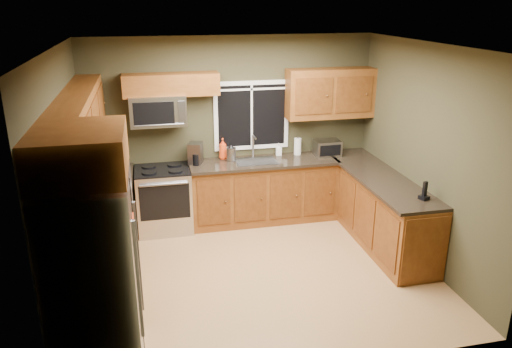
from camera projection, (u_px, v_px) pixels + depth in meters
name	position (u px, v px, depth m)	size (l,w,h in m)	color
floor	(258.00, 271.00, 6.14)	(4.20, 4.20, 0.00)	#A27647
ceiling	(259.00, 46.00, 5.24)	(4.20, 4.20, 0.00)	white
back_wall	(231.00, 130.00, 7.35)	(4.20, 4.20, 0.00)	#35321F
front_wall	(307.00, 237.00, 4.03)	(4.20, 4.20, 0.00)	#35321F
left_wall	(65.00, 182.00, 5.26)	(3.60, 3.60, 0.00)	#35321F
right_wall	(425.00, 156.00, 6.12)	(3.60, 3.60, 0.00)	#35321F
window	(252.00, 115.00, 7.33)	(1.12, 0.03, 1.02)	white
base_cabinets_left	(105.00, 236.00, 6.06)	(0.60, 2.65, 0.90)	brown
countertop_left	(104.00, 200.00, 5.91)	(0.65, 2.65, 0.04)	black
base_cabinets_back	(263.00, 191.00, 7.46)	(2.17, 0.60, 0.90)	brown
countertop_back	(264.00, 162.00, 7.28)	(2.17, 0.65, 0.04)	black
base_cabinets_peninsula	(377.00, 208.00, 6.86)	(0.60, 2.52, 0.90)	brown
countertop_peninsula	(378.00, 176.00, 6.70)	(0.65, 2.50, 0.04)	black
upper_cabinets_left	(80.00, 123.00, 5.57)	(0.33, 2.65, 0.72)	brown
upper_cabinets_back_left	(171.00, 84.00, 6.78)	(1.30, 0.33, 0.30)	brown
upper_cabinets_back_right	(330.00, 93.00, 7.32)	(1.30, 0.33, 0.72)	brown
upper_cabinet_over_fridge	(79.00, 153.00, 3.91)	(0.72, 0.90, 0.38)	brown
refrigerator	(95.00, 278.00, 4.29)	(0.74, 0.90, 1.80)	#B7B7BC
range	(164.00, 199.00, 7.12)	(0.76, 0.69, 0.94)	#B7B7BC
microwave	(158.00, 110.00, 6.83)	(0.76, 0.41, 0.42)	#B7B7BC
sink	(256.00, 160.00, 7.26)	(0.60, 0.42, 0.36)	slate
toaster_oven	(327.00, 148.00, 7.48)	(0.39, 0.31, 0.24)	#B7B7BC
coffee_maker	(196.00, 154.00, 7.11)	(0.24, 0.29, 0.30)	slate
kettle	(231.00, 154.00, 7.22)	(0.18, 0.18, 0.25)	#B7B7BC
paper_towel_roll	(298.00, 146.00, 7.53)	(0.14, 0.14, 0.28)	white
soap_bottle_a	(223.00, 149.00, 7.31)	(0.12, 0.12, 0.31)	#EB4316
soap_bottle_b	(279.00, 149.00, 7.51)	(0.08, 0.08, 0.18)	white
cordless_phone	(424.00, 194.00, 5.85)	(0.13, 0.13, 0.22)	black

